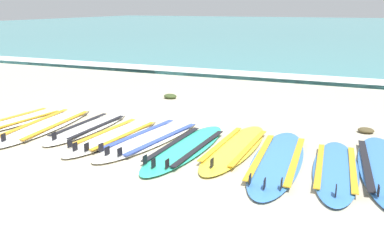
{
  "coord_description": "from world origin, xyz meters",
  "views": [
    {
      "loc": [
        2.45,
        -4.67,
        1.98
      ],
      "look_at": [
        0.02,
        1.25,
        0.25
      ],
      "focal_mm": 38.0,
      "sensor_mm": 36.0,
      "label": 1
    }
  ],
  "objects_px": {
    "surfboard_2": "(89,127)",
    "surfboard_8": "(336,169)",
    "surfboard_3": "(115,135)",
    "surfboard_7": "(277,160)",
    "surfboard_1": "(46,125)",
    "surfboard_6": "(235,147)",
    "surfboard_0": "(19,121)",
    "surfboard_4": "(151,138)",
    "surfboard_5": "(186,148)"
  },
  "relations": [
    {
      "from": "surfboard_4",
      "to": "surfboard_3",
      "type": "bearing_deg",
      "value": -169.46
    },
    {
      "from": "surfboard_5",
      "to": "surfboard_8",
      "type": "height_order",
      "value": "same"
    },
    {
      "from": "surfboard_6",
      "to": "surfboard_5",
      "type": "bearing_deg",
      "value": -156.84
    },
    {
      "from": "surfboard_2",
      "to": "surfboard_6",
      "type": "height_order",
      "value": "same"
    },
    {
      "from": "surfboard_2",
      "to": "surfboard_1",
      "type": "bearing_deg",
      "value": -167.92
    },
    {
      "from": "surfboard_0",
      "to": "surfboard_5",
      "type": "bearing_deg",
      "value": -3.14
    },
    {
      "from": "surfboard_6",
      "to": "surfboard_2",
      "type": "bearing_deg",
      "value": 179.57
    },
    {
      "from": "surfboard_7",
      "to": "surfboard_2",
      "type": "bearing_deg",
      "value": 174.98
    },
    {
      "from": "surfboard_1",
      "to": "surfboard_4",
      "type": "distance_m",
      "value": 1.95
    },
    {
      "from": "surfboard_1",
      "to": "surfboard_2",
      "type": "relative_size",
      "value": 1.24
    },
    {
      "from": "surfboard_3",
      "to": "surfboard_7",
      "type": "height_order",
      "value": "same"
    },
    {
      "from": "surfboard_5",
      "to": "surfboard_7",
      "type": "relative_size",
      "value": 0.92
    },
    {
      "from": "surfboard_6",
      "to": "surfboard_0",
      "type": "bearing_deg",
      "value": -178.57
    },
    {
      "from": "surfboard_8",
      "to": "surfboard_7",
      "type": "bearing_deg",
      "value": 178.26
    },
    {
      "from": "surfboard_7",
      "to": "surfboard_8",
      "type": "xyz_separation_m",
      "value": [
        0.72,
        -0.02,
        -0.0
      ]
    },
    {
      "from": "surfboard_8",
      "to": "surfboard_2",
      "type": "bearing_deg",
      "value": 175.58
    },
    {
      "from": "surfboard_2",
      "to": "surfboard_5",
      "type": "height_order",
      "value": "same"
    },
    {
      "from": "surfboard_0",
      "to": "surfboard_6",
      "type": "bearing_deg",
      "value": 1.43
    },
    {
      "from": "surfboard_1",
      "to": "surfboard_3",
      "type": "distance_m",
      "value": 1.38
    },
    {
      "from": "surfboard_1",
      "to": "surfboard_3",
      "type": "xyz_separation_m",
      "value": [
        1.37,
        -0.05,
        0.0
      ]
    },
    {
      "from": "surfboard_2",
      "to": "surfboard_5",
      "type": "relative_size",
      "value": 0.88
    },
    {
      "from": "surfboard_1",
      "to": "surfboard_6",
      "type": "distance_m",
      "value": 3.26
    },
    {
      "from": "surfboard_3",
      "to": "surfboard_6",
      "type": "xyz_separation_m",
      "value": [
        1.88,
        0.18,
        -0.0
      ]
    },
    {
      "from": "surfboard_1",
      "to": "surfboard_2",
      "type": "distance_m",
      "value": 0.76
    },
    {
      "from": "surfboard_2",
      "to": "surfboard_8",
      "type": "height_order",
      "value": "same"
    },
    {
      "from": "surfboard_4",
      "to": "surfboard_7",
      "type": "bearing_deg",
      "value": -5.34
    },
    {
      "from": "surfboard_1",
      "to": "surfboard_5",
      "type": "relative_size",
      "value": 1.09
    },
    {
      "from": "surfboard_2",
      "to": "surfboard_5",
      "type": "distance_m",
      "value": 1.9
    },
    {
      "from": "surfboard_1",
      "to": "surfboard_4",
      "type": "xyz_separation_m",
      "value": [
        1.95,
        0.06,
        0.0
      ]
    },
    {
      "from": "surfboard_5",
      "to": "surfboard_0",
      "type": "bearing_deg",
      "value": 176.86
    },
    {
      "from": "surfboard_2",
      "to": "surfboard_8",
      "type": "relative_size",
      "value": 0.94
    },
    {
      "from": "surfboard_2",
      "to": "surfboard_3",
      "type": "relative_size",
      "value": 0.92
    },
    {
      "from": "surfboard_4",
      "to": "surfboard_5",
      "type": "bearing_deg",
      "value": -16.65
    },
    {
      "from": "surfboard_0",
      "to": "surfboard_6",
      "type": "height_order",
      "value": "same"
    },
    {
      "from": "surfboard_4",
      "to": "surfboard_8",
      "type": "bearing_deg",
      "value": -4.37
    },
    {
      "from": "surfboard_0",
      "to": "surfboard_6",
      "type": "relative_size",
      "value": 0.91
    },
    {
      "from": "surfboard_2",
      "to": "surfboard_6",
      "type": "bearing_deg",
      "value": -0.43
    },
    {
      "from": "surfboard_4",
      "to": "surfboard_2",
      "type": "bearing_deg",
      "value": 175.48
    },
    {
      "from": "surfboard_5",
      "to": "surfboard_4",
      "type": "bearing_deg",
      "value": 163.35
    },
    {
      "from": "surfboard_7",
      "to": "surfboard_6",
      "type": "bearing_deg",
      "value": 158.21
    },
    {
      "from": "surfboard_7",
      "to": "surfboard_3",
      "type": "bearing_deg",
      "value": 178.31
    },
    {
      "from": "surfboard_4",
      "to": "surfboard_6",
      "type": "relative_size",
      "value": 1.1
    },
    {
      "from": "surfboard_1",
      "to": "surfboard_7",
      "type": "relative_size",
      "value": 1.0
    },
    {
      "from": "surfboard_0",
      "to": "surfboard_3",
      "type": "distance_m",
      "value": 2.01
    },
    {
      "from": "surfboard_4",
      "to": "surfboard_7",
      "type": "relative_size",
      "value": 0.99
    },
    {
      "from": "surfboard_5",
      "to": "surfboard_7",
      "type": "xyz_separation_m",
      "value": [
        1.29,
        0.02,
        -0.0
      ]
    },
    {
      "from": "surfboard_3",
      "to": "surfboard_1",
      "type": "bearing_deg",
      "value": 178.11
    },
    {
      "from": "surfboard_2",
      "to": "surfboard_8",
      "type": "distance_m",
      "value": 3.9
    },
    {
      "from": "surfboard_6",
      "to": "surfboard_8",
      "type": "distance_m",
      "value": 1.4
    },
    {
      "from": "surfboard_5",
      "to": "surfboard_8",
      "type": "bearing_deg",
      "value": -0.19
    }
  ]
}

